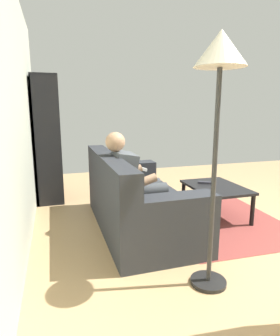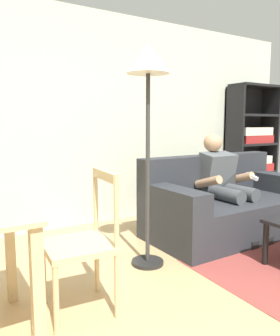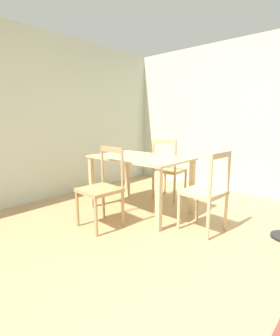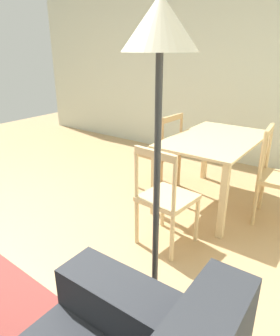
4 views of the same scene
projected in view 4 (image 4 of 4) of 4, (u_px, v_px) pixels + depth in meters
name	position (u px, v px, depth m)	size (l,w,h in m)	color
ground_plane	(7.00, 236.00, 2.86)	(8.52, 8.52, 0.00)	tan
wall_side	(183.00, 73.00, 4.84)	(0.12, 6.15, 2.54)	beige
dining_table	(215.00, 149.00, 3.27)	(1.30, 0.83, 0.76)	#D1B27F
dining_chair_near_wall	(280.00, 178.00, 2.95)	(0.46, 0.46, 0.95)	tan
dining_chair_facing_couch	(166.00, 198.00, 2.60)	(0.45, 0.45, 0.92)	#D1B27F
dining_chair_by_doorway	(160.00, 153.00, 3.71)	(0.45, 0.45, 0.93)	tan
floor_lamp	(159.00, 63.00, 1.41)	(0.36, 0.36, 1.86)	black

